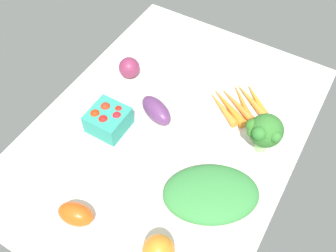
% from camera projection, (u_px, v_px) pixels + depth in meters
% --- Properties ---
extents(tablecloth, '(1.04, 0.76, 0.02)m').
position_uv_depth(tablecloth, '(168.00, 132.00, 1.17)').
color(tablecloth, silver).
rests_on(tablecloth, ground).
extents(red_onion_center, '(0.07, 0.07, 0.07)m').
position_uv_depth(red_onion_center, '(129.00, 68.00, 1.28)').
color(red_onion_center, '#7E2A4C').
rests_on(red_onion_center, tablecloth).
extents(carrot_bunch, '(0.20, 0.21, 0.03)m').
position_uv_depth(carrot_bunch, '(238.00, 103.00, 1.21)').
color(carrot_bunch, orange).
rests_on(carrot_bunch, tablecloth).
extents(berry_basket, '(0.11, 0.11, 0.08)m').
position_uv_depth(berry_basket, '(108.00, 119.00, 1.14)').
color(berry_basket, teal).
rests_on(berry_basket, tablecloth).
extents(roma_tomato, '(0.08, 0.11, 0.06)m').
position_uv_depth(roma_tomato, '(76.00, 214.00, 0.97)').
color(roma_tomato, '#DF5114').
rests_on(roma_tomato, tablecloth).
extents(eggplant, '(0.11, 0.14, 0.06)m').
position_uv_depth(eggplant, '(156.00, 110.00, 1.17)').
color(eggplant, '#5D3264').
rests_on(eggplant, tablecloth).
extents(leafy_greens_clump, '(0.29, 0.31, 0.06)m').
position_uv_depth(leafy_greens_clump, '(211.00, 194.00, 1.00)').
color(leafy_greens_clump, '#36833E').
rests_on(leafy_greens_clump, tablecloth).
extents(bell_pepper_orange, '(0.11, 0.11, 0.09)m').
position_uv_depth(bell_pepper_orange, '(159.00, 251.00, 0.90)').
color(bell_pepper_orange, orange).
rests_on(bell_pepper_orange, tablecloth).
extents(broccoli_head, '(0.11, 0.11, 0.14)m').
position_uv_depth(broccoli_head, '(264.00, 131.00, 1.06)').
color(broccoli_head, '#9ACC7F').
rests_on(broccoli_head, tablecloth).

